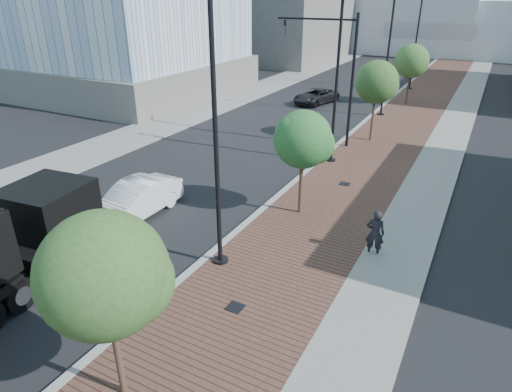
% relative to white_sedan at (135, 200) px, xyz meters
% --- Properties ---
extents(sidewalk, '(7.00, 140.00, 0.12)m').
position_rel_white_sedan_xyz_m(sidewalk, '(8.21, 28.56, -0.73)').
color(sidewalk, '#4C2D23').
rests_on(sidewalk, ground).
extents(concrete_strip, '(2.40, 140.00, 0.13)m').
position_rel_white_sedan_xyz_m(concrete_strip, '(10.91, 28.56, -0.72)').
color(concrete_strip, slate).
rests_on(concrete_strip, ground).
extents(curb, '(0.30, 140.00, 0.14)m').
position_rel_white_sedan_xyz_m(curb, '(4.71, 28.56, -0.72)').
color(curb, gray).
rests_on(curb, ground).
extents(west_sidewalk, '(4.00, 140.00, 0.12)m').
position_rel_white_sedan_xyz_m(west_sidewalk, '(-8.29, 28.56, -0.73)').
color(west_sidewalk, slate).
rests_on(west_sidewalk, ground).
extents(white_sedan, '(1.76, 4.80, 1.57)m').
position_rel_white_sedan_xyz_m(white_sedan, '(0.00, 0.00, 0.00)').
color(white_sedan, silver).
rests_on(white_sedan, ground).
extents(dark_car_mid, '(3.38, 5.11, 1.31)m').
position_rel_white_sedan_xyz_m(dark_car_mid, '(-0.89, 24.23, -0.13)').
color(dark_car_mid, black).
rests_on(dark_car_mid, ground).
extents(dark_car_far, '(1.85, 4.18, 1.19)m').
position_rel_white_sedan_xyz_m(dark_car_far, '(0.96, 41.17, -0.19)').
color(dark_car_far, black).
rests_on(dark_car_far, ground).
extents(pedestrian, '(0.74, 0.55, 1.87)m').
position_rel_white_sedan_xyz_m(pedestrian, '(10.06, 1.76, 0.15)').
color(pedestrian, black).
rests_on(pedestrian, ground).
extents(streetlight_1, '(1.44, 0.56, 9.21)m').
position_rel_white_sedan_xyz_m(streetlight_1, '(5.20, -1.44, 3.56)').
color(streetlight_1, black).
rests_on(streetlight_1, ground).
extents(streetlight_2, '(1.72, 0.56, 9.28)m').
position_rel_white_sedan_xyz_m(streetlight_2, '(5.31, 10.56, 4.03)').
color(streetlight_2, black).
rests_on(streetlight_2, ground).
extents(streetlight_3, '(1.44, 0.56, 9.21)m').
position_rel_white_sedan_xyz_m(streetlight_3, '(5.20, 22.56, 3.56)').
color(streetlight_3, black).
rests_on(streetlight_3, ground).
extents(streetlight_4, '(1.72, 0.56, 9.28)m').
position_rel_white_sedan_xyz_m(streetlight_4, '(5.31, 34.56, 4.03)').
color(streetlight_4, black).
rests_on(streetlight_4, ground).
extents(traffic_mast, '(5.09, 0.20, 8.00)m').
position_rel_white_sedan_xyz_m(traffic_mast, '(4.41, 13.56, 4.20)').
color(traffic_mast, black).
rests_on(traffic_mast, ground).
extents(tree_0, '(2.82, 2.82, 4.97)m').
position_rel_white_sedan_xyz_m(tree_0, '(6.36, -7.42, 2.77)').
color(tree_0, '#382619').
rests_on(tree_0, ground).
extents(tree_1, '(2.48, 2.45, 4.72)m').
position_rel_white_sedan_xyz_m(tree_1, '(6.36, 3.58, 2.69)').
color(tree_1, '#382619').
rests_on(tree_1, ground).
extents(tree_2, '(2.70, 2.70, 5.25)m').
position_rel_white_sedan_xyz_m(tree_2, '(6.36, 15.58, 3.10)').
color(tree_2, '#382619').
rests_on(tree_2, ground).
extents(tree_3, '(2.84, 2.84, 5.16)m').
position_rel_white_sedan_xyz_m(tree_3, '(6.36, 27.58, 2.94)').
color(tree_3, '#382619').
rests_on(tree_3, ground).
extents(tower_podium, '(19.00, 19.00, 3.00)m').
position_rel_white_sedan_xyz_m(tower_podium, '(-19.29, 20.56, 0.71)').
color(tower_podium, '#68645E').
rests_on(tower_podium, ground).
extents(convention_center, '(50.00, 30.00, 50.00)m').
position_rel_white_sedan_xyz_m(convention_center, '(2.71, 73.56, 5.22)').
color(convention_center, '#B3B8BE').
rests_on(convention_center, ground).
extents(commercial_block_nw, '(14.00, 20.00, 10.00)m').
position_rel_white_sedan_xyz_m(commercial_block_nw, '(-15.29, 48.56, 4.21)').
color(commercial_block_nw, '#5E5A55').
rests_on(commercial_block_nw, ground).
extents(utility_cover_1, '(0.50, 0.50, 0.02)m').
position_rel_white_sedan_xyz_m(utility_cover_1, '(7.11, -3.44, -0.66)').
color(utility_cover_1, black).
rests_on(utility_cover_1, sidewalk).
extents(utility_cover_2, '(0.50, 0.50, 0.02)m').
position_rel_white_sedan_xyz_m(utility_cover_2, '(7.11, 7.56, -0.66)').
color(utility_cover_2, black).
rests_on(utility_cover_2, sidewalk).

